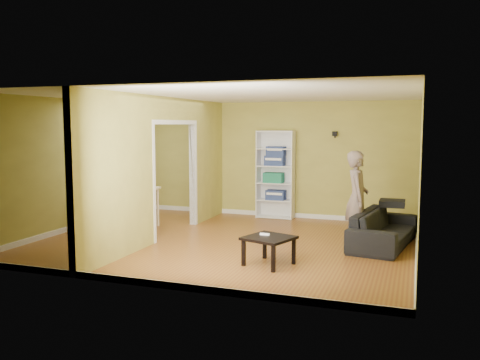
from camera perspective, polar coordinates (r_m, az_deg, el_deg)
name	(u,v)px	position (r m, az deg, el deg)	size (l,w,h in m)	color
room_shell	(226,170)	(9.01, -1.62, 1.18)	(6.50, 6.50, 6.50)	brown
partition	(165,168)	(9.50, -8.40, 1.38)	(0.22, 5.50, 2.60)	#B2AB49
wall_speaker	(335,134)	(11.20, 10.59, 5.14)	(0.10, 0.10, 0.10)	black
sofa	(384,223)	(9.18, 15.86, -4.67)	(0.89, 2.07, 0.79)	black
person	(357,190)	(9.10, 13.03, -1.06)	(0.55, 0.70, 1.93)	slate
bookshelf	(276,174)	(11.44, 4.08, 0.64)	(0.83, 0.36, 1.96)	white
paper_box_navy_a	(276,195)	(11.44, 4.05, -1.68)	(0.42, 0.27, 0.22)	#18244E
paper_box_teal	(274,178)	(11.41, 3.80, 0.27)	(0.43, 0.28, 0.22)	#0F5652
paper_box_navy_b	(275,161)	(11.37, 3.94, 2.19)	(0.43, 0.28, 0.22)	navy
paper_box_navy_c	(276,152)	(11.35, 4.07, 3.19)	(0.40, 0.26, 0.21)	navy
coffee_table	(269,241)	(7.63, 3.26, -6.86)	(0.65, 0.65, 0.43)	black
game_controller	(265,234)	(7.72, 2.80, -6.09)	(0.15, 0.04, 0.03)	white
dining_table	(122,192)	(10.54, -13.06, -1.32)	(1.31, 0.87, 0.82)	beige
chair_left	(91,200)	(11.08, -16.41, -2.21)	(0.47, 0.47, 1.03)	tan
chair_near	(112,211)	(10.09, -14.14, -3.38)	(0.41, 0.41, 0.88)	tan
chair_far	(139,202)	(11.05, -11.28, -2.42)	(0.42, 0.42, 0.91)	tan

